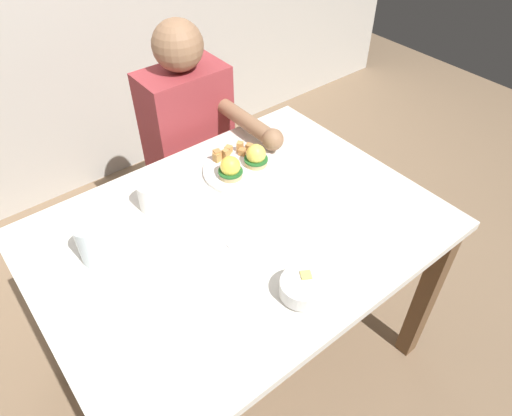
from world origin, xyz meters
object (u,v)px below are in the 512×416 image
(coffee_mug, at_px, (152,195))
(diner_person, at_px, (193,140))
(water_glass_near, at_px, (92,246))
(dining_table, at_px, (239,251))
(eggs_benedict_plate, at_px, (242,165))
(fruit_bowl, at_px, (303,289))
(fork, at_px, (246,236))

(coffee_mug, relative_size, diner_person, 0.10)
(diner_person, bearing_deg, water_glass_near, -143.36)
(dining_table, distance_m, eggs_benedict_plate, 0.31)
(eggs_benedict_plate, height_order, fruit_bowl, eggs_benedict_plate)
(water_glass_near, bearing_deg, fruit_bowl, -50.94)
(dining_table, xyz_separation_m, fork, (-0.01, -0.05, 0.11))
(coffee_mug, relative_size, fork, 0.72)
(dining_table, bearing_deg, eggs_benedict_plate, 50.17)
(dining_table, height_order, water_glass_near, water_glass_near)
(dining_table, height_order, diner_person, diner_person)
(eggs_benedict_plate, bearing_deg, dining_table, -129.83)
(eggs_benedict_plate, xyz_separation_m, coffee_mug, (-0.33, 0.03, 0.02))
(dining_table, height_order, fruit_bowl, fruit_bowl)
(fruit_bowl, distance_m, fork, 0.27)
(fruit_bowl, xyz_separation_m, fork, (0.01, 0.26, -0.03))
(water_glass_near, bearing_deg, dining_table, -20.79)
(dining_table, distance_m, fork, 0.12)
(eggs_benedict_plate, bearing_deg, water_glass_near, -173.72)
(dining_table, xyz_separation_m, eggs_benedict_plate, (0.18, 0.21, 0.13))
(dining_table, height_order, coffee_mug, coffee_mug)
(coffee_mug, bearing_deg, dining_table, -57.19)
(eggs_benedict_plate, bearing_deg, diner_person, 84.49)
(fruit_bowl, height_order, diner_person, diner_person)
(coffee_mug, relative_size, water_glass_near, 0.87)
(eggs_benedict_plate, relative_size, water_glass_near, 2.11)
(dining_table, bearing_deg, diner_person, 70.37)
(dining_table, xyz_separation_m, diner_person, (0.21, 0.60, 0.02))
(dining_table, xyz_separation_m, coffee_mug, (-0.16, 0.24, 0.16))
(fork, bearing_deg, water_glass_near, 153.18)
(coffee_mug, bearing_deg, fork, -62.54)
(fork, bearing_deg, dining_table, 82.64)
(fruit_bowl, xyz_separation_m, coffee_mug, (-0.14, 0.55, 0.02))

